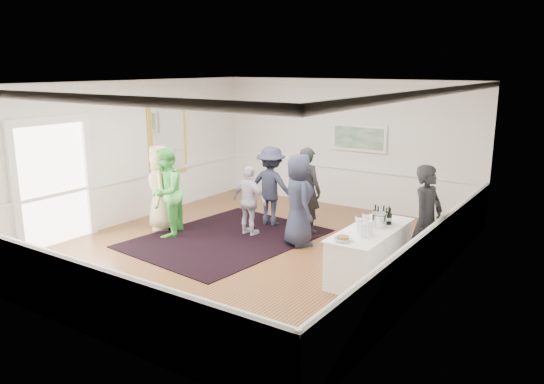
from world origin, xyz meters
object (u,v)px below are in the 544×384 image
Objects in this scene: guest_dark_a at (271,186)px; guest_navy at (299,200)px; guest_tan at (161,188)px; nut_bowl at (343,239)px; serving_table at (370,252)px; guest_dark_b at (307,190)px; guest_green at (166,192)px; guest_lilac at (250,201)px; ice_bucket at (379,220)px; bartender at (427,220)px.

guest_navy is at bearing 140.44° from guest_dark_a.
nut_bowl is (4.76, -0.78, -0.06)m from guest_tan.
serving_table is 2.06m from guest_navy.
guest_dark_b is at bearing 173.14° from guest_dark_a.
guest_navy is (-1.86, 0.73, 0.50)m from serving_table.
guest_dark_a is (1.37, 1.88, -0.05)m from guest_green.
serving_table is at bearing 171.63° from guest_lilac.
guest_green is 2.97m from guest_dark_b.
guest_lilac is 5.68× the size of ice_bucket.
guest_dark_b is (0.94, -0.03, 0.04)m from guest_dark_a.
nut_bowl is (1.75, -1.55, -0.05)m from guest_navy.
guest_dark_b is at bearing 74.39° from guest_tan.
guest_dark_a is 0.96× the size of guest_navy.
guest_green is 1.02× the size of guest_navy.
ice_bucket is at bearing 47.29° from guest_tan.
nut_bowl is (-0.17, -1.02, -0.08)m from ice_bucket.
guest_lilac is 0.88m from guest_dark_a.
guest_dark_a is 0.94m from guest_dark_b.
guest_dark_b is 7.12× the size of ice_bucket.
guest_tan is at bearing 37.42° from guest_dark_b.
guest_green reaches higher than guest_lilac.
serving_table is at bearing -160.67° from guest_navy.
guest_dark_a is (-0.04, 0.87, 0.15)m from guest_lilac.
ice_bucket is (-0.66, -0.48, 0.00)m from bartender.
ice_bucket is at bearing 72.53° from guest_green.
guest_dark_a is 3.42m from ice_bucket.
bartender is 0.82m from ice_bucket.
nut_bowl is (2.96, -2.38, -0.01)m from guest_dark_a.
guest_dark_b is 3.10m from nut_bowl.
guest_green is 6.67× the size of nut_bowl.
guest_tan is 1.05× the size of guest_dark_a.
bartender is (0.71, 0.68, 0.53)m from serving_table.
guest_tan is 1.26× the size of guest_lilac.
guest_dark_b reaches higher than serving_table.
guest_lilac is 0.80× the size of guest_navy.
guest_green is 1.02× the size of guest_dark_b.
guest_tan is 1.01× the size of guest_navy.
guest_dark_b is at bearing -30.39° from guest_navy.
bartender is at bearing 76.89° from guest_green.
guest_dark_a is at bearing 88.43° from bartender.
serving_table is 1.16× the size of guest_dark_a.
ice_bucket is (3.14, -1.36, 0.06)m from guest_dark_a.
serving_table is 3.49m from guest_dark_a.
guest_dark_b is 2.57m from ice_bucket.
bartender reaches higher than guest_green.
guest_dark_a is at bearing 141.23° from nut_bowl.
serving_table is 7.94× the size of ice_bucket.
guest_tan is (-4.88, -0.04, 0.51)m from serving_table.
guest_dark_b reaches higher than nut_bowl.
guest_lilac is 5.24× the size of nut_bowl.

